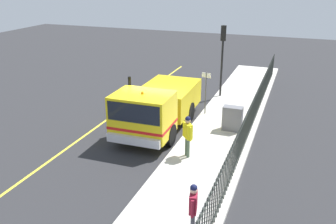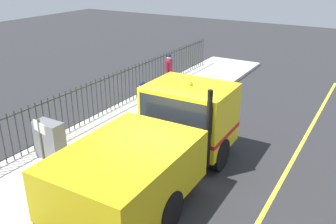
% 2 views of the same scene
% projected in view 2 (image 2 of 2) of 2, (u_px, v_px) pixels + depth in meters
% --- Properties ---
extents(ground_plane, '(59.28, 59.28, 0.00)m').
position_uv_depth(ground_plane, '(160.00, 183.00, 9.96)').
color(ground_plane, '#2B2B2D').
rests_on(ground_plane, ground).
extents(sidewalk_slab, '(3.03, 26.94, 0.15)m').
position_uv_depth(sidewalk_slab, '(79.00, 153.00, 11.36)').
color(sidewalk_slab, beige).
rests_on(sidewalk_slab, ground).
extents(lane_marking, '(0.12, 24.25, 0.01)m').
position_uv_depth(lane_marking, '(261.00, 218.00, 8.62)').
color(lane_marking, yellow).
rests_on(lane_marking, ground).
extents(work_truck, '(2.59, 6.26, 2.67)m').
position_uv_depth(work_truck, '(164.00, 137.00, 9.74)').
color(work_truck, yellow).
rests_on(work_truck, ground).
extents(worker_standing, '(0.48, 0.51, 1.72)m').
position_uv_depth(worker_standing, '(143.00, 100.00, 12.58)').
color(worker_standing, yellow).
rests_on(worker_standing, sidewalk_slab).
extents(pedestrian_distant, '(0.29, 0.59, 1.59)m').
position_uv_depth(pedestrian_distant, '(169.00, 67.00, 16.78)').
color(pedestrian_distant, maroon).
rests_on(pedestrian_distant, sidewalk_slab).
extents(iron_fence, '(0.04, 22.94, 1.51)m').
position_uv_depth(iron_fence, '(47.00, 120.00, 11.65)').
color(iron_fence, '#2D332D').
rests_on(iron_fence, sidewalk_slab).
extents(utility_cabinet, '(0.89, 0.47, 1.15)m').
position_uv_depth(utility_cabinet, '(50.00, 140.00, 10.78)').
color(utility_cabinet, slate).
rests_on(utility_cabinet, sidewalk_slab).
extents(street_sign, '(0.49, 0.14, 2.25)m').
position_uv_depth(street_sign, '(43.00, 152.00, 8.35)').
color(street_sign, '#4C4C4C').
rests_on(street_sign, sidewalk_slab).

